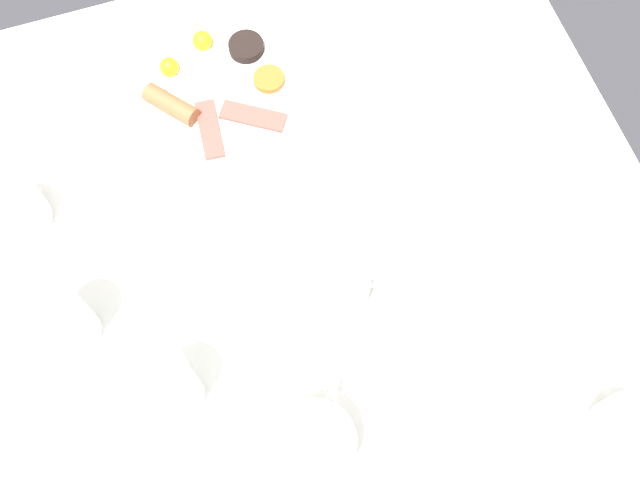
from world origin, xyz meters
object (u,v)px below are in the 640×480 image
Objects in this scene: teacup_with_saucer_left at (20,212)px; water_glass_short at (171,386)px; creamer_jug at (348,289)px; napkin_folded at (394,63)px; teapot_near at (313,448)px; teacup_with_saucer_right at (621,428)px; breakfast_plate at (216,86)px; knife_by_plate at (440,203)px; water_glass_tall at (61,316)px.

teacup_with_saucer_left is 1.06× the size of water_glass_short.
creamer_jug reaches higher than napkin_folded.
teapot_near is 0.53m from teacup_with_saucer_left.
teacup_with_saucer_right is (0.38, -0.10, -0.02)m from teapot_near.
teacup_with_saucer_left reaches higher than napkin_folded.
teacup_with_saucer_right is at bearing -23.25° from water_glass_short.
teacup_with_saucer_right is 0.57m from water_glass_short.
water_glass_short reaches higher than breakfast_plate.
water_glass_short is at bearing 87.91° from teapot_near.
teapot_near is 0.61m from napkin_folded.
teacup_with_saucer_left is 1.62× the size of creamer_jug.
teapot_near is 1.13× the size of teacup_with_saucer_left.
breakfast_plate is 0.39m from knife_by_plate.
teacup_with_saucer_right is 0.39m from knife_by_plate.
breakfast_plate is 2.36× the size of water_glass_short.
water_glass_short reaches higher than teacup_with_saucer_right.
teapot_near is 0.36m from water_glass_tall.
water_glass_tall is at bearing -131.99° from breakfast_plate.
teapot_near is at bearing 165.38° from teacup_with_saucer_right.
napkin_folded is 0.76× the size of knife_by_plate.
water_glass_tall is (0.04, -0.19, 0.04)m from teacup_with_saucer_left.
teapot_near is 0.39m from teacup_with_saucer_right.
water_glass_tall is 0.37m from creamer_jug.
teapot_near is 0.19m from water_glass_short.
teacup_with_saucer_right is 0.63m from napkin_folded.
creamer_jug is (0.40, -0.25, -0.00)m from teacup_with_saucer_left.
teapot_near is 1.21× the size of water_glass_short.
teacup_with_saucer_right is 0.61× the size of knife_by_plate.
water_glass_tall is 0.63m from napkin_folded.
creamer_jug is (0.08, -0.38, 0.02)m from breakfast_plate.
water_glass_tall is 1.66× the size of creamer_jug.
napkin_folded is (0.28, -0.04, -0.01)m from breakfast_plate.
teacup_with_saucer_left and teacup_with_saucer_right have the same top height.
knife_by_plate is at bearing -7.08° from teapot_near.
knife_by_plate is (0.18, 0.09, -0.03)m from creamer_jug.
breakfast_plate is at bearing 48.01° from water_glass_tall.
water_glass_short is at bearing -138.47° from napkin_folded.
water_glass_short reaches higher than knife_by_plate.
napkin_folded is at bearing 85.06° from knife_by_plate.
water_glass_short is (-0.52, 0.22, 0.04)m from teacup_with_saucer_right.
knife_by_plate is at bearing 2.16° from water_glass_tall.
teapot_near reaches higher than teacup_with_saucer_right.
water_glass_short is (0.11, -0.13, -0.01)m from water_glass_tall.
teacup_with_saucer_left reaches higher than breakfast_plate.
teapot_near is (-0.03, -0.57, 0.04)m from breakfast_plate.
teacup_with_saucer_left is 0.61m from napkin_folded.
breakfast_plate is at bearing 22.01° from teacup_with_saucer_left.
breakfast_plate is 0.75m from teacup_with_saucer_right.
napkin_folded reaches higher than knife_by_plate.
creamer_jug is 0.20m from knife_by_plate.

